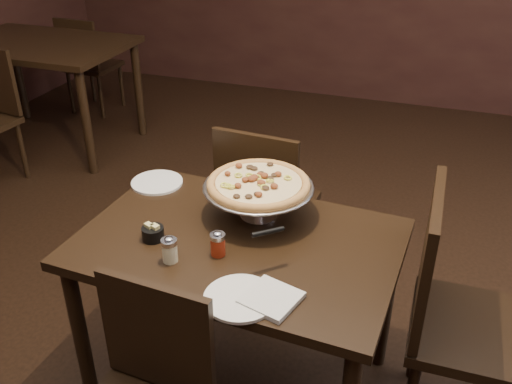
% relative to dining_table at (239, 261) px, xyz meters
% --- Properties ---
extents(room, '(6.04, 7.04, 2.84)m').
position_rel_dining_table_xyz_m(room, '(0.04, 0.08, 0.78)').
color(room, black).
rests_on(room, ground).
extents(dining_table, '(1.18, 0.83, 0.71)m').
position_rel_dining_table_xyz_m(dining_table, '(0.00, 0.00, 0.00)').
color(dining_table, black).
rests_on(dining_table, ground).
extents(background_table, '(1.26, 0.84, 0.79)m').
position_rel_dining_table_xyz_m(background_table, '(-2.22, 1.80, 0.07)').
color(background_table, black).
rests_on(background_table, ground).
extents(pizza_stand, '(0.42, 0.42, 0.17)m').
position_rel_dining_table_xyz_m(pizza_stand, '(0.02, 0.17, 0.23)').
color(pizza_stand, silver).
rests_on(pizza_stand, dining_table).
extents(parmesan_shaker, '(0.06, 0.06, 0.10)m').
position_rel_dining_table_xyz_m(parmesan_shaker, '(-0.17, -0.20, 0.14)').
color(parmesan_shaker, beige).
rests_on(parmesan_shaker, dining_table).
extents(pepper_flake_shaker, '(0.05, 0.05, 0.09)m').
position_rel_dining_table_xyz_m(pepper_flake_shaker, '(-0.03, -0.11, 0.14)').
color(pepper_flake_shaker, maroon).
rests_on(pepper_flake_shaker, dining_table).
extents(packet_caddy, '(0.08, 0.08, 0.06)m').
position_rel_dining_table_xyz_m(packet_caddy, '(-0.29, -0.10, 0.12)').
color(packet_caddy, black).
rests_on(packet_caddy, dining_table).
extents(napkin_stack, '(0.20, 0.20, 0.02)m').
position_rel_dining_table_xyz_m(napkin_stack, '(0.21, -0.28, 0.10)').
color(napkin_stack, silver).
rests_on(napkin_stack, dining_table).
extents(plate_left, '(0.22, 0.22, 0.01)m').
position_rel_dining_table_xyz_m(plate_left, '(-0.48, 0.28, 0.10)').
color(plate_left, white).
rests_on(plate_left, dining_table).
extents(plate_near, '(0.23, 0.23, 0.01)m').
position_rel_dining_table_xyz_m(plate_near, '(0.12, -0.31, 0.10)').
color(plate_near, white).
rests_on(plate_near, dining_table).
extents(serving_spatula, '(0.15, 0.15, 0.02)m').
position_rel_dining_table_xyz_m(serving_spatula, '(0.15, -0.12, 0.23)').
color(serving_spatula, silver).
rests_on(serving_spatula, pizza_stand).
extents(chair_far, '(0.44, 0.44, 0.87)m').
position_rel_dining_table_xyz_m(chair_far, '(-0.12, 0.67, -0.14)').
color(chair_far, black).
rests_on(chair_far, ground).
extents(chair_side, '(0.46, 0.46, 0.97)m').
position_rel_dining_table_xyz_m(chair_side, '(0.78, 0.08, -0.09)').
color(chair_side, black).
rests_on(chair_side, ground).
extents(bg_chair_far, '(0.40, 0.40, 0.83)m').
position_rel_dining_table_xyz_m(bg_chair_far, '(-2.30, 2.45, -0.17)').
color(bg_chair_far, black).
rests_on(bg_chair_far, ground).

